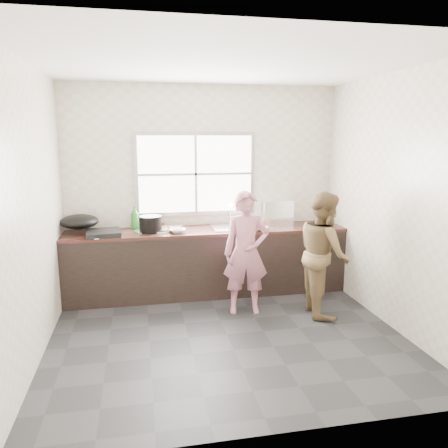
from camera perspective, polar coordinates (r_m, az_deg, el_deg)
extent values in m
cube|color=#252527|center=(4.72, 0.34, -14.27)|extent=(3.60, 3.20, 0.01)
cube|color=silver|center=(4.31, 0.38, 20.28)|extent=(3.60, 3.20, 0.01)
cube|color=beige|center=(5.88, -2.76, 4.63)|extent=(3.60, 0.01, 2.70)
cube|color=silver|center=(4.34, -23.73, 1.28)|extent=(0.01, 3.20, 2.70)
cube|color=silver|center=(4.99, 21.14, 2.68)|extent=(0.01, 3.20, 2.70)
cube|color=silver|center=(2.79, 6.94, -2.95)|extent=(3.60, 0.01, 2.70)
cube|color=black|center=(5.76, -2.21, -5.06)|extent=(3.60, 0.62, 0.82)
cube|color=#331915|center=(5.66, -2.24, -0.88)|extent=(3.60, 0.64, 0.04)
cube|color=silver|center=(5.71, 1.22, -0.49)|extent=(0.55, 0.45, 0.02)
cylinder|color=silver|center=(5.88, 0.81, 1.29)|extent=(0.02, 0.02, 0.30)
cube|color=#9EA0A5|center=(5.83, -3.74, 6.53)|extent=(1.60, 0.05, 1.10)
cube|color=white|center=(5.81, -3.70, 6.52)|extent=(1.50, 0.01, 1.00)
imported|color=#C07386|center=(5.07, 2.89, -4.28)|extent=(0.53, 0.39, 1.34)
imported|color=brown|center=(5.17, 12.92, -3.74)|extent=(0.61, 0.75, 1.43)
cylinder|color=black|center=(5.62, -8.11, -0.67)|extent=(0.43, 0.43, 0.03)
cube|color=silver|center=(5.63, -6.42, -0.34)|extent=(0.22, 0.20, 0.01)
imported|color=white|center=(5.46, -6.08, -0.88)|extent=(0.21, 0.21, 0.05)
imported|color=silver|center=(5.55, 3.47, -0.55)|extent=(0.29, 0.29, 0.07)
imported|color=silver|center=(5.59, 5.05, -0.53)|extent=(0.22, 0.22, 0.06)
cylinder|color=black|center=(5.54, -9.57, 0.00)|extent=(0.30, 0.30, 0.20)
cylinder|color=silver|center=(5.53, -8.13, -0.96)|extent=(0.29, 0.29, 0.02)
imported|color=#2B862F|center=(5.78, -11.56, 0.86)|extent=(0.14, 0.14, 0.29)
imported|color=#471A11|center=(5.57, -8.84, 0.01)|extent=(0.08, 0.09, 0.19)
imported|color=#3D210F|center=(5.80, -8.48, 0.33)|extent=(0.16, 0.16, 0.16)
cylinder|color=white|center=(5.78, -9.68, -0.07)|extent=(0.08, 0.08, 0.10)
cube|color=black|center=(5.48, -15.48, -1.14)|extent=(0.44, 0.44, 0.06)
ellipsoid|color=black|center=(5.67, -18.36, 0.30)|extent=(0.59, 0.59, 0.17)
cube|color=white|center=(6.07, 6.68, 1.62)|extent=(0.46, 0.34, 0.32)
cylinder|color=silver|center=(5.41, -16.35, -1.63)|extent=(0.30, 0.30, 0.01)
cylinder|color=#B7B9BE|center=(5.61, -10.38, -0.89)|extent=(0.34, 0.34, 0.01)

